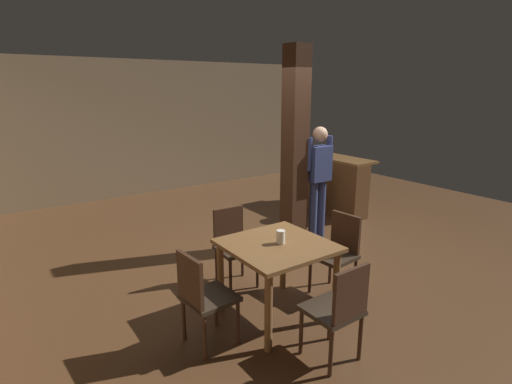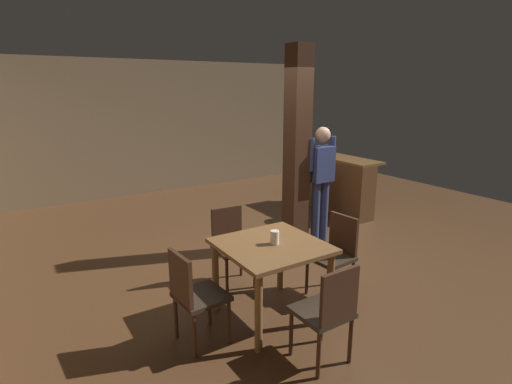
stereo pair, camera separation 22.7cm
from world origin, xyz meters
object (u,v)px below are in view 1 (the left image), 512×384
Objects in this scene: chair_west at (202,294)px; standing_person at (318,177)px; chair_north at (233,242)px; bar_counter at (328,183)px; chair_east at (338,250)px; chair_south at (339,308)px; napkin_cup at (281,237)px; dining_table at (277,256)px; bar_stool_near at (317,185)px.

chair_west is 2.85m from standing_person.
chair_north is 3.35m from bar_counter.
chair_east is 0.52× the size of standing_person.
chair_north is 1.70m from chair_south.
chair_west is at bearing -148.66° from bar_counter.
chair_north is at bearing -167.57° from standing_person.
dining_table is at bearing 145.94° from napkin_cup.
chair_west is at bearing -153.95° from standing_person.
chair_east is 1.00× the size of chair_west.
chair_south is at bearing -91.62° from dining_table.
napkin_cup is 0.08× the size of standing_person.
bar_stool_near is (2.51, 2.09, -0.06)m from dining_table.
dining_table is 0.87m from chair_south.
chair_north is at bearing 134.77° from chair_east.
standing_person is (2.52, 1.23, 0.50)m from chair_west.
dining_table is 0.85m from chair_west.
chair_north is 1.00× the size of chair_west.
chair_west is (-1.69, -0.02, 0.00)m from chair_east.
chair_west is 6.64× the size of napkin_cup.
napkin_cup is at bearing -34.06° from dining_table.
bar_stool_near is (2.48, 2.11, -0.26)m from napkin_cup.
chair_south is 1.14× the size of bar_stool_near.
dining_table is at bearing 88.38° from chair_south.
napkin_cup is at bearing 0.28° from chair_west.
bar_stool_near is (1.65, 2.09, 0.08)m from chair_east.
chair_east is 1.55m from standing_person.
napkin_cup is (0.03, -0.02, 0.20)m from dining_table.
chair_north is at bearing 88.74° from chair_south.
chair_east and chair_west have the same top height.
chair_east reaches higher than bar_stool_near.
bar_stool_near is at bearing 39.78° from dining_table.
bar_stool_near is (0.82, 0.88, -0.42)m from standing_person.
bar_counter is 0.57m from bar_stool_near.
standing_person reaches higher than bar_counter.
dining_table is at bearing 1.46° from chair_west.
standing_person reaches higher than bar_stool_near.
bar_counter is (3.02, 2.33, -0.13)m from dining_table.
chair_west is 1.00× the size of chair_south.
napkin_cup is at bearing -179.06° from chair_east.
chair_east and chair_south have the same top height.
bar_stool_near is at bearing 26.52° from chair_north.
chair_east is 6.64× the size of napkin_cup.
chair_north and chair_west have the same top height.
bar_counter is at bearing 26.28° from chair_north.
dining_table is at bearing -140.22° from bar_stool_near.
chair_east is 3.18m from bar_counter.
napkin_cup is at bearing -143.46° from standing_person.
napkin_cup is (-0.83, -0.01, 0.34)m from chair_east.
chair_west is at bearing -178.54° from dining_table.
chair_south is 4.40m from bar_counter.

